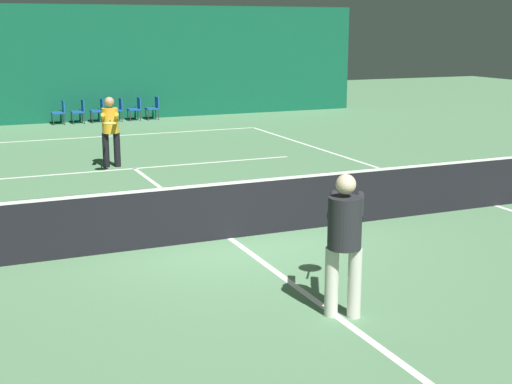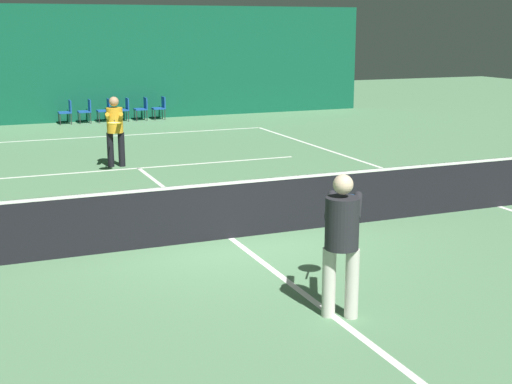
# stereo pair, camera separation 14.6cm
# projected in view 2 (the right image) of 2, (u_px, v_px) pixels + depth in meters

# --- Properties ---
(ground_plane) EXTENTS (60.00, 60.00, 0.00)m
(ground_plane) POSITION_uv_depth(u_px,v_px,m) (231.00, 238.00, 11.60)
(ground_plane) COLOR #56845B
(backdrop_curtain) EXTENTS (23.00, 0.12, 4.14)m
(backdrop_curtain) POSITION_uv_depth(u_px,v_px,m) (74.00, 64.00, 25.44)
(backdrop_curtain) COLOR #0F5138
(backdrop_curtain) RESTS_ON ground
(court_line_baseline_far) EXTENTS (11.00, 0.10, 0.00)m
(court_line_baseline_far) POSITION_uv_depth(u_px,v_px,m) (97.00, 137.00, 22.31)
(court_line_baseline_far) COLOR white
(court_line_baseline_far) RESTS_ON ground
(court_line_service_far) EXTENTS (8.25, 0.10, 0.00)m
(court_line_service_far) POSITION_uv_depth(u_px,v_px,m) (139.00, 168.00, 17.36)
(court_line_service_far) COLOR white
(court_line_service_far) RESTS_ON ground
(court_line_sideline_right) EXTENTS (0.10, 23.80, 0.00)m
(court_line_sideline_right) POSITION_uv_depth(u_px,v_px,m) (499.00, 206.00, 13.66)
(court_line_sideline_right) COLOR white
(court_line_sideline_right) RESTS_ON ground
(court_line_centre) EXTENTS (0.10, 12.80, 0.00)m
(court_line_centre) POSITION_uv_depth(u_px,v_px,m) (231.00, 238.00, 11.60)
(court_line_centre) COLOR white
(court_line_centre) RESTS_ON ground
(tennis_net) EXTENTS (12.00, 0.10, 1.07)m
(tennis_net) POSITION_uv_depth(u_px,v_px,m) (231.00, 208.00, 11.49)
(tennis_net) COLOR black
(tennis_net) RESTS_ON ground
(player_near) EXTENTS (1.05, 1.35, 1.73)m
(player_near) POSITION_uv_depth(u_px,v_px,m) (342.00, 234.00, 8.28)
(player_near) COLOR beige
(player_near) RESTS_ON ground
(player_far) EXTENTS (0.64, 1.42, 1.72)m
(player_far) POSITION_uv_depth(u_px,v_px,m) (115.00, 126.00, 17.31)
(player_far) COLOR black
(player_far) RESTS_ON ground
(courtside_chair_0) EXTENTS (0.44, 0.44, 0.84)m
(courtside_chair_0) POSITION_uv_depth(u_px,v_px,m) (67.00, 110.00, 25.15)
(courtside_chair_0) COLOR #2D2D2D
(courtside_chair_0) RESTS_ON ground
(courtside_chair_1) EXTENTS (0.44, 0.44, 0.84)m
(courtside_chair_1) POSITION_uv_depth(u_px,v_px,m) (86.00, 110.00, 25.40)
(courtside_chair_1) COLOR #2D2D2D
(courtside_chair_1) RESTS_ON ground
(courtside_chair_2) EXTENTS (0.44, 0.44, 0.84)m
(courtside_chair_2) POSITION_uv_depth(u_px,v_px,m) (105.00, 109.00, 25.66)
(courtside_chair_2) COLOR #2D2D2D
(courtside_chair_2) RESTS_ON ground
(courtside_chair_3) EXTENTS (0.44, 0.44, 0.84)m
(courtside_chair_3) POSITION_uv_depth(u_px,v_px,m) (124.00, 108.00, 25.91)
(courtside_chair_3) COLOR #2D2D2D
(courtside_chair_3) RESTS_ON ground
(courtside_chair_4) EXTENTS (0.44, 0.44, 0.84)m
(courtside_chair_4) POSITION_uv_depth(u_px,v_px,m) (142.00, 107.00, 26.16)
(courtside_chair_4) COLOR #2D2D2D
(courtside_chair_4) RESTS_ON ground
(courtside_chair_5) EXTENTS (0.44, 0.44, 0.84)m
(courtside_chair_5) POSITION_uv_depth(u_px,v_px,m) (160.00, 106.00, 26.42)
(courtside_chair_5) COLOR #2D2D2D
(courtside_chair_5) RESTS_ON ground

